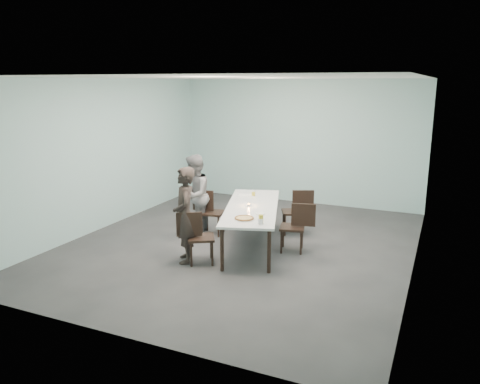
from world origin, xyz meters
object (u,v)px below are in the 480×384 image
at_px(chair_near_left, 196,234).
at_px(chair_far_right, 297,209).
at_px(diner_near, 185,215).
at_px(beer_glass, 261,219).
at_px(diner_far, 194,195).
at_px(chair_near_right, 297,224).
at_px(tealight, 249,205).
at_px(water_tumbler, 260,221).
at_px(pizza, 244,218).
at_px(table, 252,209).
at_px(chair_far_left, 209,209).
at_px(side_plate, 260,213).
at_px(amber_tumbler, 253,194).

relative_size(chair_near_left, chair_far_right, 1.00).
distance_m(diner_near, beer_glass, 1.28).
relative_size(diner_near, diner_far, 1.01).
bearing_deg(beer_glass, chair_near_right, 74.46).
height_order(diner_near, tealight, diner_near).
xyz_separation_m(chair_near_right, diner_near, (-1.55, -1.21, 0.30)).
distance_m(chair_far_right, water_tumbler, 2.03).
bearing_deg(pizza, water_tumbler, -22.36).
bearing_deg(pizza, diner_far, 146.03).
distance_m(table, beer_glass, 1.10).
xyz_separation_m(chair_far_right, diner_near, (-1.25, -2.19, 0.30)).
xyz_separation_m(chair_far_left, side_plate, (1.36, -0.71, 0.25)).
relative_size(side_plate, beer_glass, 1.20).
bearing_deg(chair_near_left, amber_tumbler, 51.81).
height_order(chair_far_left, tealight, chair_far_left).
bearing_deg(water_tumbler, side_plate, 112.09).
height_order(table, chair_near_right, chair_near_right).
distance_m(diner_near, side_plate, 1.27).
bearing_deg(chair_far_right, table, 39.34).
distance_m(pizza, side_plate, 0.44).
bearing_deg(table, chair_far_right, 63.15).
bearing_deg(beer_glass, chair_far_left, 141.60).
distance_m(beer_glass, water_tumbler, 0.03).
xyz_separation_m(chair_far_left, diner_far, (-0.24, -0.13, 0.29)).
bearing_deg(chair_far_left, pizza, -51.46).
relative_size(pizza, water_tumbler, 3.78).
relative_size(chair_near_right, tealight, 15.54).
height_order(chair_far_left, amber_tumbler, chair_far_left).
distance_m(chair_near_right, amber_tumbler, 1.31).
relative_size(diner_far, tealight, 28.13).
distance_m(table, water_tumbler, 1.11).
distance_m(chair_far_right, diner_near, 2.54).
bearing_deg(chair_far_right, beer_glass, 66.58).
bearing_deg(side_plate, table, 128.19).
height_order(table, amber_tumbler, amber_tumbler).
relative_size(table, diner_near, 1.72).
bearing_deg(tealight, chair_near_left, -112.49).
relative_size(chair_far_left, pizza, 2.56).
bearing_deg(chair_near_right, chair_far_left, -20.83).
xyz_separation_m(chair_far_right, amber_tumbler, (-0.80, -0.33, 0.29)).
height_order(chair_far_left, chair_near_right, same).
bearing_deg(beer_glass, diner_far, 148.32).
bearing_deg(chair_far_right, chair_near_left, 40.58).
distance_m(chair_far_left, beer_glass, 2.06).
bearing_deg(beer_glass, tealight, 122.70).
relative_size(chair_far_left, diner_far, 0.55).
distance_m(chair_far_left, diner_near, 1.52).
xyz_separation_m(side_plate, beer_glass, (0.23, -0.55, 0.07)).
bearing_deg(tealight, pizza, -72.23).
height_order(diner_far, tealight, diner_far).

